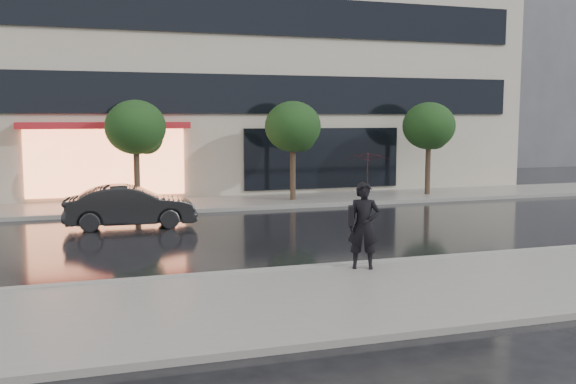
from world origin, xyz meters
name	(u,v)px	position (x,y,z in m)	size (l,w,h in m)	color
ground	(304,261)	(0.00, 0.00, 0.00)	(120.00, 120.00, 0.00)	black
sidewalk_near	(362,295)	(0.00, -3.25, 0.06)	(60.00, 4.50, 0.12)	slate
sidewalk_far	(217,203)	(0.00, 10.25, 0.06)	(60.00, 3.50, 0.12)	slate
curb_near	(319,268)	(0.00, -1.00, 0.07)	(60.00, 0.25, 0.14)	gray
curb_far	(227,209)	(0.00, 8.50, 0.07)	(60.00, 0.25, 0.14)	gray
office_building	(183,0)	(0.00, 17.97, 9.00)	(30.00, 12.76, 18.00)	#B7AD9B
bg_building_right	(508,56)	(26.00, 28.00, 8.00)	(12.00, 12.00, 16.00)	#4C4C54
tree_mid_west	(137,129)	(-2.94, 10.03, 2.92)	(2.20, 2.20, 3.99)	#33261C
tree_mid_east	(294,128)	(3.06, 10.03, 2.92)	(2.20, 2.20, 3.99)	#33261C
tree_far_east	(430,128)	(9.06, 10.03, 2.92)	(2.20, 2.20, 3.99)	#33261C
parked_car	(130,206)	(-3.53, 6.04, 0.65)	(1.37, 3.93, 1.30)	black
pedestrian_with_umbrella	(366,196)	(0.85, -1.51, 1.70)	(1.21, 1.22, 2.52)	black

